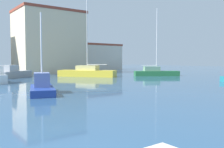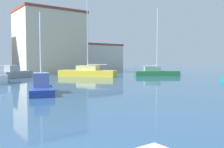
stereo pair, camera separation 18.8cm
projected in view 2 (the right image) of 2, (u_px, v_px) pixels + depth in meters
water at (97, 82)px, 29.05m from camera, size 160.00×160.00×0.00m
sailboat_yellow_center_channel at (88, 72)px, 38.44m from camera, size 7.65×8.67×12.03m
sailboat_green_distant_north at (156, 72)px, 40.06m from camera, size 7.09×5.54×10.94m
motorboat_grey_distant_east at (14, 73)px, 36.04m from camera, size 6.33×5.91×1.87m
sailboat_blue_inner_mooring at (41, 86)px, 18.97m from camera, size 3.23×5.27×6.19m
harbor_office at (50, 42)px, 49.31m from camera, size 12.65×9.41×12.41m
waterfront_apartments at (96, 57)px, 65.94m from camera, size 14.23×6.11×6.95m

